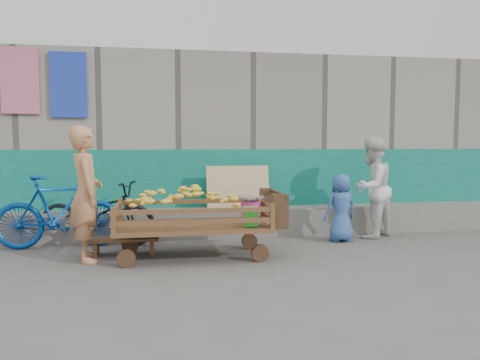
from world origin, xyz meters
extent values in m
plane|color=#54534E|center=(0.00, 0.00, 0.00)|extent=(80.00, 80.00, 0.00)
cube|color=gray|center=(0.00, 4.10, 1.50)|extent=(12.00, 3.00, 3.00)
cube|color=#0B6F67|center=(0.00, 2.58, 0.70)|extent=(12.00, 0.03, 1.40)
cube|color=slate|center=(0.00, 2.35, 0.23)|extent=(12.00, 0.50, 0.45)
cube|color=tan|center=(0.30, 2.22, 0.80)|extent=(1.00, 0.19, 0.68)
cube|color=#D06885|center=(-3.00, 2.56, 2.45)|extent=(0.55, 0.03, 1.00)
cube|color=#243EBB|center=(-2.30, 2.56, 2.40)|extent=(0.55, 0.03, 1.00)
cube|color=brown|center=(-0.51, 1.00, 0.41)|extent=(1.99, 1.00, 0.06)
cylinder|color=#321F12|center=(-1.33, 0.64, 0.11)|extent=(0.22, 0.07, 0.22)
cube|color=brown|center=(-1.47, 0.54, 0.60)|extent=(0.06, 0.06, 0.31)
cylinder|color=#321F12|center=(-1.33, 1.37, 0.11)|extent=(0.22, 0.07, 0.22)
cube|color=brown|center=(-1.47, 1.47, 0.60)|extent=(0.06, 0.06, 0.31)
cylinder|color=#321F12|center=(0.32, 0.64, 0.11)|extent=(0.22, 0.07, 0.22)
cube|color=brown|center=(0.46, 0.54, 0.60)|extent=(0.06, 0.06, 0.31)
cylinder|color=#321F12|center=(0.32, 1.37, 0.11)|extent=(0.22, 0.07, 0.22)
cube|color=brown|center=(0.46, 1.47, 0.60)|extent=(0.06, 0.06, 0.31)
cube|color=brown|center=(-0.51, 0.54, 0.55)|extent=(1.92, 0.04, 0.06)
cube|color=brown|center=(-0.51, 0.54, 0.69)|extent=(1.92, 0.04, 0.06)
cube|color=brown|center=(-0.51, 1.47, 0.55)|extent=(1.92, 0.04, 0.06)
cube|color=brown|center=(-0.51, 1.47, 0.69)|extent=(1.92, 0.04, 0.06)
cube|color=brown|center=(-1.47, 1.00, 0.55)|extent=(0.04, 0.93, 0.06)
cube|color=brown|center=(-1.47, 1.00, 0.69)|extent=(0.04, 0.93, 0.06)
cube|color=brown|center=(0.46, 1.00, 0.55)|extent=(0.04, 0.93, 0.06)
cube|color=brown|center=(0.46, 1.00, 0.69)|extent=(0.04, 0.93, 0.06)
cylinder|color=#321F12|center=(0.66, 1.00, 0.83)|extent=(0.04, 0.88, 0.04)
cube|color=#321F12|center=(0.58, 1.41, 0.64)|extent=(0.20, 0.04, 0.44)
cube|color=#321F12|center=(0.58, 0.59, 0.64)|extent=(0.20, 0.04, 0.44)
ellipsoid|color=yellow|center=(-0.62, 1.00, 0.69)|extent=(1.44, 0.77, 0.49)
cylinder|color=#EE3FA5|center=(0.27, 1.00, 0.59)|extent=(0.27, 0.27, 0.29)
cylinder|color=silver|center=(0.27, 1.00, 0.74)|extent=(0.03, 0.03, 0.07)
cylinder|color=silver|center=(0.27, 1.00, 0.78)|extent=(0.38, 0.38, 0.02)
cube|color=#33E036|center=(0.21, 0.69, 0.57)|extent=(0.18, 0.13, 0.24)
cube|color=brown|center=(-1.41, 1.30, 0.21)|extent=(0.92, 0.28, 0.04)
cube|color=brown|center=(-1.78, 1.30, 0.09)|extent=(0.06, 0.26, 0.18)
cube|color=brown|center=(-1.04, 1.30, 0.09)|extent=(0.06, 0.26, 0.18)
imported|color=tan|center=(-1.85, 1.07, 0.86)|extent=(0.55, 0.71, 1.72)
imported|color=silver|center=(2.39, 1.86, 0.80)|extent=(0.98, 0.93, 1.59)
imported|color=#315B9C|center=(1.79, 1.64, 0.52)|extent=(0.56, 0.42, 1.04)
imported|color=black|center=(-1.85, 2.05, 0.47)|extent=(1.89, 1.11, 0.94)
imported|color=#09409D|center=(-2.36, 1.88, 0.52)|extent=(1.76, 0.58, 1.05)
camera|label=1|loc=(-0.90, -5.07, 1.51)|focal=35.00mm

